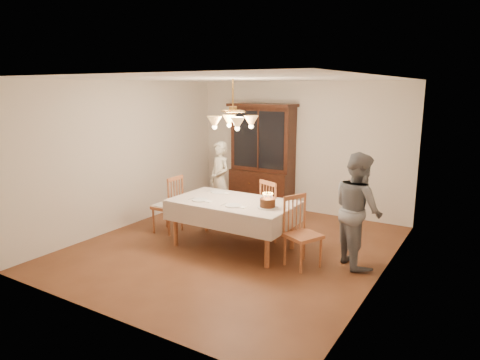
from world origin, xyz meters
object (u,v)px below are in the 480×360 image
Objects in this scene: china_hutch at (262,159)px; chair_far_side at (276,213)px; elderly_woman at (220,179)px; birthday_cake at (268,203)px; dining_table at (233,205)px.

china_hutch is 2.16× the size of chair_far_side.
elderly_woman is at bearing 159.38° from chair_far_side.
birthday_cake is at bearing -72.14° from chair_far_side.
china_hutch is 7.20× the size of birthday_cake.
dining_table is at bearing -118.33° from chair_far_side.
china_hutch reaches higher than birthday_cake.
elderly_woman reaches higher than birthday_cake.
dining_table is at bearing -24.31° from elderly_woman.
chair_far_side reaches higher than birthday_cake.
chair_far_side is (1.10, -1.54, -0.60)m from china_hutch.
dining_table is at bearing -72.31° from china_hutch.
dining_table is 0.66m from birthday_cake.
china_hutch is 1.99m from chair_far_side.
elderly_woman is (-0.40, -0.98, -0.30)m from china_hutch.
china_hutch is at bearing 120.25° from birthday_cake.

